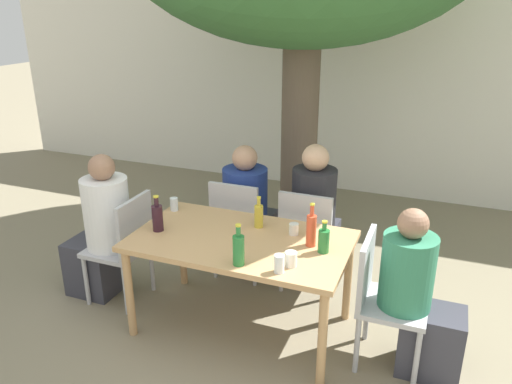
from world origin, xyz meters
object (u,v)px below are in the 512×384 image
patio_chair_0 (125,243)px  person_seated_2 (249,212)px  soda_bottle_2 (311,229)px  patio_chair_2 (239,223)px  person_seated_3 (315,219)px  green_bottle_0 (239,249)px  patio_chair_1 (381,293)px  person_seated_0 (101,234)px  dining_table_front (241,248)px  person_seated_1 (419,302)px  drinking_glass_1 (294,229)px  green_bottle_3 (324,240)px  drinking_glass_0 (291,259)px  drinking_glass_2 (279,264)px  oil_cruet_4 (259,215)px  drinking_glass_3 (174,204)px  wine_bottle_1 (157,217)px  patio_chair_3 (308,234)px

patio_chair_0 → person_seated_2: (0.70, 0.92, 0.01)m
patio_chair_0 → soda_bottle_2: (1.51, 0.08, 0.35)m
person_seated_2 → patio_chair_0: bearing=52.6°
patio_chair_2 → person_seated_3: person_seated_3 is taller
person_seated_3 → green_bottle_0: bearing=82.1°
patio_chair_1 → person_seated_3: (-0.70, 0.91, 0.05)m
patio_chair_0 → patio_chair_2: (0.70, 0.68, 0.00)m
patio_chair_2 → person_seated_0: (-0.93, -0.68, 0.04)m
person_seated_2 → patio_chair_1: bearing=145.4°
dining_table_front → person_seated_0: (-1.24, -0.00, -0.11)m
patio_chair_2 → person_seated_1: size_ratio=0.80×
patio_chair_2 → person_seated_3: size_ratio=0.73×
person_seated_3 → drinking_glass_1: size_ratio=14.78×
person_seated_0 → green_bottle_3: person_seated_0 is taller
drinking_glass_1 → patio_chair_1: bearing=-16.5°
patio_chair_1 → person_seated_1: size_ratio=0.80×
drinking_glass_0 → patio_chair_0: bearing=170.4°
person_seated_3 → green_bottle_0: (-0.18, -1.27, 0.28)m
person_seated_2 → soda_bottle_2: 1.21m
drinking_glass_2 → patio_chair_2: bearing=125.0°
patio_chair_2 → drinking_glass_1: bearing=143.3°
patio_chair_2 → oil_cruet_4: bearing=128.6°
person_seated_2 → drinking_glass_3: size_ratio=11.05×
person_seated_1 → green_bottle_0: person_seated_1 is taller
drinking_glass_2 → dining_table_front: bearing=139.7°
green_bottle_3 → oil_cruet_4: bearing=158.8°
green_bottle_0 → soda_bottle_2: size_ratio=0.90×
soda_bottle_2 → patio_chair_0: bearing=-177.1°
wine_bottle_1 → green_bottle_3: wine_bottle_1 is taller
patio_chair_3 → green_bottle_3: (0.29, -0.67, 0.31)m
patio_chair_3 → drinking_glass_0: patio_chair_3 is taller
person_seated_3 → wine_bottle_1: size_ratio=4.56×
person_seated_1 → person_seated_2: (-1.57, 0.92, 0.03)m
wine_bottle_1 → green_bottle_3: size_ratio=1.20×
person_seated_1 → person_seated_3: 1.31m
patio_chair_0 → wine_bottle_1: (0.39, -0.10, 0.33)m
patio_chair_1 → patio_chair_2: 1.49m
patio_chair_1 → person_seated_3: 1.15m
person_seated_2 → green_bottle_0: person_seated_2 is taller
soda_bottle_2 → drinking_glass_2: bearing=-101.5°
patio_chair_1 → wine_bottle_1: 1.67m
wine_bottle_1 → green_bottle_3: bearing=5.4°
patio_chair_1 → drinking_glass_0: patio_chair_1 is taller
person_seated_3 → green_bottle_0: person_seated_3 is taller
person_seated_3 → drinking_glass_2: person_seated_3 is taller
patio_chair_2 → person_seated_1: (1.57, -0.68, -0.01)m
patio_chair_1 → person_seated_0: 2.26m
wine_bottle_1 → green_bottle_3: (1.23, 0.12, -0.02)m
patio_chair_2 → drinking_glass_3: bearing=46.2°
dining_table_front → person_seated_3: (0.31, 0.91, -0.10)m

